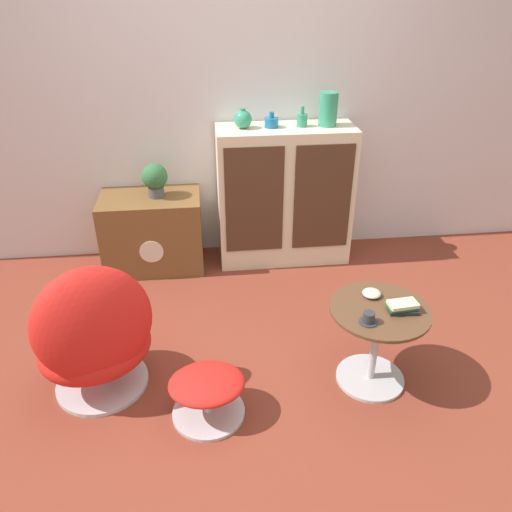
{
  "coord_description": "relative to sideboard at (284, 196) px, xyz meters",
  "views": [
    {
      "loc": [
        -0.23,
        -2.14,
        2.05
      ],
      "look_at": [
        0.06,
        0.44,
        0.55
      ],
      "focal_mm": 35.0,
      "sensor_mm": 36.0,
      "label": 1
    }
  ],
  "objects": [
    {
      "name": "ground_plane",
      "position": [
        -0.38,
        -1.38,
        -0.53
      ],
      "size": [
        12.0,
        12.0,
        0.0
      ],
      "primitive_type": "plane",
      "color": "brown"
    },
    {
      "name": "wall_back",
      "position": [
        -0.38,
        0.23,
        0.77
      ],
      "size": [
        6.4,
        0.06,
        2.6
      ],
      "color": "silver",
      "rests_on": "ground_plane"
    },
    {
      "name": "sideboard",
      "position": [
        0.0,
        0.0,
        0.0
      ],
      "size": [
        1.01,
        0.41,
        1.07
      ],
      "color": "beige",
      "rests_on": "ground_plane"
    },
    {
      "name": "tv_console",
      "position": [
        -1.02,
        -0.03,
        -0.24
      ],
      "size": [
        0.75,
        0.47,
        0.58
      ],
      "color": "brown",
      "rests_on": "ground_plane"
    },
    {
      "name": "egg_chair",
      "position": [
        -1.23,
        -1.39,
        -0.16
      ],
      "size": [
        0.77,
        0.74,
        0.82
      ],
      "color": "#B7B7BC",
      "rests_on": "ground_plane"
    },
    {
      "name": "ottoman",
      "position": [
        -0.66,
        -1.63,
        -0.36
      ],
      "size": [
        0.4,
        0.38,
        0.26
      ],
      "color": "#B7B7BC",
      "rests_on": "ground_plane"
    },
    {
      "name": "coffee_table",
      "position": [
        0.27,
        -1.47,
        -0.23
      ],
      "size": [
        0.53,
        0.53,
        0.5
      ],
      "color": "#B7B7BC",
      "rests_on": "ground_plane"
    },
    {
      "name": "vase_leftmost",
      "position": [
        -0.31,
        0.0,
        0.6
      ],
      "size": [
        0.13,
        0.13,
        0.14
      ],
      "color": "#2D8E6B",
      "rests_on": "sideboard"
    },
    {
      "name": "vase_inner_left",
      "position": [
        -0.11,
        0.0,
        0.57
      ],
      "size": [
        0.1,
        0.1,
        0.11
      ],
      "color": "#196699",
      "rests_on": "sideboard"
    },
    {
      "name": "vase_inner_right",
      "position": [
        0.11,
        0.0,
        0.58
      ],
      "size": [
        0.08,
        0.08,
        0.14
      ],
      "color": "#2D8E6B",
      "rests_on": "sideboard"
    },
    {
      "name": "vase_rightmost",
      "position": [
        0.3,
        0.0,
        0.65
      ],
      "size": [
        0.13,
        0.13,
        0.24
      ],
      "color": "#2D8E6B",
      "rests_on": "sideboard"
    },
    {
      "name": "potted_plant",
      "position": [
        -0.97,
        -0.03,
        0.19
      ],
      "size": [
        0.19,
        0.19,
        0.25
      ],
      "color": "#4C4C51",
      "rests_on": "tv_console"
    },
    {
      "name": "teacup",
      "position": [
        0.17,
        -1.58,
        -0.01
      ],
      "size": [
        0.1,
        0.1,
        0.06
      ],
      "color": "#2D2D33",
      "rests_on": "coffee_table"
    },
    {
      "name": "book_stack",
      "position": [
        0.38,
        -1.51,
        -0.01
      ],
      "size": [
        0.16,
        0.1,
        0.06
      ],
      "color": "black",
      "rests_on": "coffee_table"
    },
    {
      "name": "bowl",
      "position": [
        0.26,
        -1.35,
        -0.02
      ],
      "size": [
        0.1,
        0.1,
        0.04
      ],
      "color": "beige",
      "rests_on": "coffee_table"
    }
  ]
}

